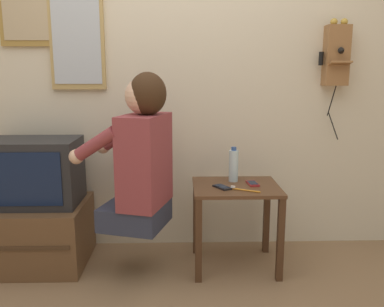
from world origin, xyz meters
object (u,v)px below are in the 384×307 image
Objects in this scene: cell_phone_spare at (253,183)px; toothbrush at (243,190)px; television at (32,172)px; framed_picture at (29,4)px; cell_phone_held at (222,187)px; water_bottle at (234,165)px; wall_phone_antique at (336,55)px; wall_mirror at (77,33)px; person at (141,156)px.

cell_phone_spare is 0.76× the size of toothbrush.
television is 1.11m from framed_picture.
framed_picture is 4.20× the size of cell_phone_spare.
cell_phone_held is at bearing 90.58° from toothbrush.
framed_picture is 1.72m from water_bottle.
wall_mirror is (-1.75, 0.04, 0.14)m from wall_phone_antique.
wall_mirror is at bearing 178.67° from wall_phone_antique.
television is (-0.72, 0.20, -0.14)m from person.
television is at bearing 171.53° from cell_phone_spare.
framed_picture is at bearing 74.82° from person.
cell_phone_spare is at bearing -10.67° from cell_phone_held.
television is at bearing -173.48° from wall_phone_antique.
cell_phone_spare is (1.46, -0.34, -1.14)m from framed_picture.
television is 0.97m from wall_mirror.
television is 4.61× the size of cell_phone_spare.
toothbrush is at bearing -81.26° from water_bottle.
television is 0.80× the size of wall_mirror.
wall_mirror is at bearing 93.24° from toothbrush.
wall_phone_antique is 1.09× the size of wall_mirror.
toothbrush is at bearing -8.72° from television.
cell_phone_spare is (0.20, 0.08, 0.00)m from cell_phone_held.
wall_mirror reaches higher than water_bottle.
cell_phone_held is at bearing -164.55° from cell_phone_spare.
cell_phone_held is 0.14m from toothbrush.
wall_phone_antique is (1.29, 0.43, 0.60)m from person.
wall_mirror is 5.78× the size of cell_phone_spare.
television is 1.36m from toothbrush.
framed_picture is 0.36m from wall_mirror.
cell_phone_held is at bearing -23.62° from wall_mirror.
water_bottle is at bearing -13.80° from wall_mirror.
wall_phone_antique reaches higher than person.
toothbrush reaches higher than cell_phone_held.
wall_phone_antique reaches higher than cell_phone_spare.
water_bottle reaches higher than cell_phone_held.
person is 1.14× the size of wall_phone_antique.
wall_phone_antique is 1.15m from toothbrush.
cell_phone_held is 0.21m from water_bottle.
toothbrush is at bearing -19.22° from framed_picture.
framed_picture reaches higher than water_bottle.
cell_phone_held is 0.80× the size of toothbrush.
toothbrush is (1.34, -0.21, -0.07)m from television.
water_bottle is at bearing 28.58° from cell_phone_held.
framed_picture is 3.17× the size of toothbrush.
water_bottle is (-0.11, 0.08, 0.10)m from cell_phone_spare.
framed_picture is 1.85m from toothbrush.
wall_mirror reaches higher than wall_phone_antique.
person is 1.71× the size of framed_picture.
wall_mirror is at bearing 166.20° from water_bottle.
person is 1.24× the size of wall_mirror.
framed_picture is 2.37× the size of water_bottle.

